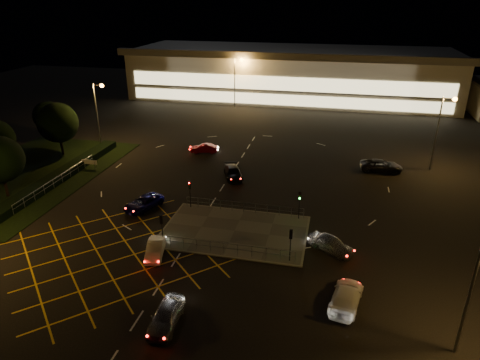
% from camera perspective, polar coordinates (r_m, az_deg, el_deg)
% --- Properties ---
extents(ground, '(180.00, 180.00, 0.00)m').
position_cam_1_polar(ground, '(45.38, -2.59, -5.37)').
color(ground, black).
rests_on(ground, ground).
extents(pedestrian_island, '(14.00, 9.00, 0.12)m').
position_cam_1_polar(pedestrian_island, '(43.22, -0.72, -6.84)').
color(pedestrian_island, '#4C4944').
rests_on(pedestrian_island, ground).
extents(grass_verge, '(18.00, 30.00, 0.08)m').
position_cam_1_polar(grass_verge, '(62.79, -26.49, 0.56)').
color(grass_verge, black).
rests_on(grass_verge, ground).
extents(hedge, '(2.00, 26.00, 1.00)m').
position_cam_1_polar(hedge, '(59.66, -22.81, 0.56)').
color(hedge, black).
rests_on(hedge, ground).
extents(supermarket, '(72.00, 26.50, 10.50)m').
position_cam_1_polar(supermarket, '(102.13, 6.81, 14.01)').
color(supermarket, beige).
rests_on(supermarket, ground).
extents(streetlight_nw, '(1.78, 0.56, 10.03)m').
position_cam_1_polar(streetlight_nw, '(67.68, -18.33, 9.24)').
color(streetlight_nw, slate).
rests_on(streetlight_nw, ground).
extents(streetlight_ne, '(1.78, 0.56, 10.03)m').
position_cam_1_polar(streetlight_ne, '(61.75, 25.34, 6.86)').
color(streetlight_ne, slate).
rests_on(streetlight_ne, ground).
extents(streetlight_far_left, '(1.78, 0.56, 10.03)m').
position_cam_1_polar(streetlight_far_left, '(89.94, -0.45, 13.69)').
color(streetlight_far_left, slate).
rests_on(streetlight_far_left, ground).
extents(streetlight_far_right, '(1.78, 0.56, 10.03)m').
position_cam_1_polar(streetlight_far_right, '(91.69, 25.57, 11.65)').
color(streetlight_far_right, slate).
rests_on(streetlight_far_right, ground).
extents(signal_sw, '(0.28, 0.30, 3.15)m').
position_cam_1_polar(signal_sw, '(40.51, -10.40, -5.74)').
color(signal_sw, black).
rests_on(signal_sw, pedestrian_island).
extents(signal_se, '(0.28, 0.30, 3.15)m').
position_cam_1_polar(signal_se, '(37.81, 6.78, -7.78)').
color(signal_se, black).
rests_on(signal_se, pedestrian_island).
extents(signal_nw, '(0.28, 0.30, 3.15)m').
position_cam_1_polar(signal_nw, '(47.12, -6.70, -1.15)').
color(signal_nw, black).
rests_on(signal_nw, pedestrian_island).
extents(signal_ne, '(0.28, 0.30, 3.15)m').
position_cam_1_polar(signal_ne, '(44.82, 7.96, -2.57)').
color(signal_ne, black).
rests_on(signal_ne, pedestrian_island).
extents(tree_c, '(5.76, 5.76, 7.84)m').
position_cam_1_polar(tree_c, '(67.26, -23.13, 7.03)').
color(tree_c, black).
rests_on(tree_c, ground).
extents(tree_d, '(4.68, 4.68, 6.37)m').
position_cam_1_polar(tree_d, '(75.64, -24.21, 7.78)').
color(tree_d, black).
rests_on(tree_d, ground).
extents(car_near_silver, '(1.97, 4.54, 1.53)m').
position_cam_1_polar(car_near_silver, '(32.58, -9.83, -17.37)').
color(car_near_silver, '#9D9FA4').
rests_on(car_near_silver, ground).
extents(car_queue_white, '(2.36, 4.25, 1.33)m').
position_cam_1_polar(car_queue_white, '(40.08, -11.23, -8.99)').
color(car_queue_white, silver).
rests_on(car_queue_white, ground).
extents(car_left_blue, '(3.76, 5.29, 1.34)m').
position_cam_1_polar(car_left_blue, '(48.67, -12.74, -2.98)').
color(car_left_blue, '#0E0C4A').
rests_on(car_left_blue, ground).
extents(car_far_dkgrey, '(3.77, 5.32, 1.43)m').
position_cam_1_polar(car_far_dkgrey, '(55.30, -0.92, 0.98)').
color(car_far_dkgrey, black).
rests_on(car_far_dkgrey, ground).
extents(car_right_silver, '(4.70, 3.90, 1.51)m').
position_cam_1_polar(car_right_silver, '(40.76, 12.04, -8.32)').
color(car_right_silver, '#9D9EA3').
rests_on(car_right_silver, ground).
extents(car_circ_red, '(4.19, 2.25, 1.31)m').
position_cam_1_polar(car_circ_red, '(64.60, -4.82, 4.23)').
color(car_circ_red, maroon).
rests_on(car_circ_red, ground).
extents(car_east_grey, '(5.64, 2.77, 1.54)m').
position_cam_1_polar(car_east_grey, '(60.47, 18.32, 1.82)').
color(car_east_grey, black).
rests_on(car_east_grey, ground).
extents(car_approach_white, '(3.01, 5.40, 1.48)m').
position_cam_1_polar(car_approach_white, '(34.74, 13.98, -14.84)').
color(car_approach_white, silver).
rests_on(car_approach_white, ground).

